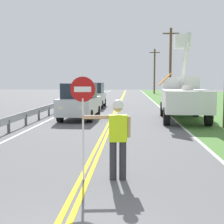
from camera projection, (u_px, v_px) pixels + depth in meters
centerline_yellow_left at (114, 112)px, 23.20m from camera, size 0.11×110.00×0.01m
centerline_yellow_right at (117, 112)px, 23.19m from camera, size 0.11×110.00×0.01m
edge_line_right at (165, 112)px, 22.99m from camera, size 0.12×110.00×0.01m
edge_line_left at (67, 111)px, 23.40m from camera, size 0.12×110.00×0.01m
flagger_worker at (117, 134)px, 7.14m from camera, size 1.08×0.28×1.83m
stop_sign_paddle at (83, 105)px, 7.05m from camera, size 0.56×0.04×2.33m
utility_bucket_truck at (182, 95)px, 18.38m from camera, size 3.01×6.92×4.97m
oncoming_suv_nearest at (80, 101)px, 18.59m from camera, size 2.07×4.68×2.10m
oncoming_suv_second at (93, 95)px, 26.72m from camera, size 1.93×4.61×2.10m
utility_pole_mid at (170, 63)px, 36.00m from camera, size 1.80×0.28×8.15m
utility_pole_far at (155, 70)px, 55.63m from camera, size 1.80×0.28×7.77m
guardrail_left_shoulder at (44, 109)px, 19.39m from camera, size 0.10×32.00×0.71m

